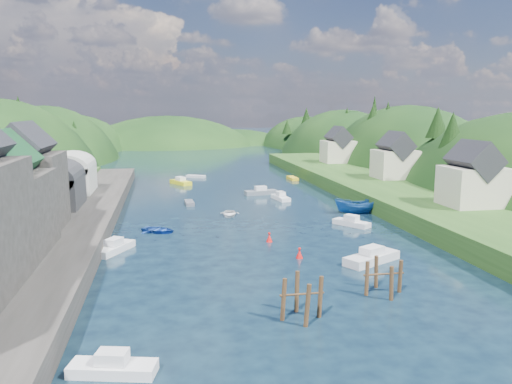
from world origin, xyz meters
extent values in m
plane|color=black|center=(0.00, 50.00, 0.00)|extent=(600.00, 600.00, 0.00)
ellipsoid|color=black|center=(-45.00, 75.00, -9.10)|extent=(44.00, 75.56, 52.00)
ellipsoid|color=black|center=(-45.00, 118.00, -8.43)|extent=(44.00, 75.56, 48.19)
ellipsoid|color=black|center=(-45.00, 160.00, -6.82)|extent=(44.00, 75.56, 39.00)
ellipsoid|color=black|center=(45.00, 75.00, -8.40)|extent=(36.00, 75.56, 48.00)
ellipsoid|color=black|center=(45.00, 118.00, -7.78)|extent=(36.00, 75.56, 44.49)
ellipsoid|color=black|center=(45.00, 160.00, -6.30)|extent=(36.00, 75.56, 36.00)
ellipsoid|color=black|center=(-10.00, 170.00, -10.00)|extent=(80.00, 60.00, 44.00)
ellipsoid|color=black|center=(18.00, 180.00, -12.00)|extent=(70.00, 56.00, 36.00)
cone|color=black|center=(-40.22, 65.10, 12.46)|extent=(4.73, 4.73, 5.38)
cone|color=black|center=(-40.33, 74.57, 13.44)|extent=(4.34, 4.34, 7.69)
cone|color=black|center=(-37.58, 80.81, 8.35)|extent=(5.28, 5.28, 5.02)
cone|color=black|center=(-42.60, 94.77, 12.29)|extent=(4.77, 4.77, 6.50)
cone|color=black|center=(-34.58, 103.09, 8.77)|extent=(4.07, 4.07, 5.56)
cone|color=black|center=(-40.10, 117.59, 10.17)|extent=(4.56, 4.56, 8.93)
cone|color=black|center=(-43.84, 125.11, 8.05)|extent=(4.75, 4.75, 5.44)
cone|color=black|center=(-37.63, 135.11, 9.10)|extent=(4.27, 4.27, 7.49)
cone|color=black|center=(34.50, 39.34, 10.43)|extent=(5.29, 5.29, 7.60)
cone|color=black|center=(36.82, 47.91, 12.28)|extent=(4.07, 4.07, 5.58)
cone|color=black|center=(38.16, 61.73, 8.24)|extent=(3.40, 3.40, 5.94)
cone|color=black|center=(40.32, 75.83, 11.74)|extent=(4.94, 4.94, 9.43)
cone|color=black|center=(37.30, 77.19, 12.48)|extent=(5.25, 5.25, 6.86)
cone|color=black|center=(43.95, 91.90, 13.35)|extent=(3.36, 3.36, 9.77)
cone|color=black|center=(42.54, 108.37, 11.15)|extent=(4.57, 4.57, 7.99)
cone|color=black|center=(41.25, 119.45, 8.93)|extent=(3.59, 3.59, 5.98)
cone|color=black|center=(36.39, 130.48, 11.89)|extent=(4.14, 4.14, 6.59)
cone|color=black|center=(32.48, 141.83, 8.18)|extent=(3.83, 3.83, 5.05)
cube|color=#2D2B28|center=(-24.00, 20.00, 1.00)|extent=(12.00, 110.00, 2.00)
cube|color=#2D2B28|center=(-26.00, 12.00, 5.50)|extent=(8.00, 9.00, 7.00)
cube|color=#2D2B28|center=(-26.00, 21.00, 6.00)|extent=(7.00, 8.00, 8.00)
cube|color=black|center=(-26.00, 21.00, 10.84)|extent=(5.15, 8.32, 5.15)
cube|color=#2D2D30|center=(-26.00, 33.00, 4.00)|extent=(7.00, 9.00, 4.00)
cylinder|color=#2D2D30|center=(-26.00, 33.00, 6.00)|extent=(7.00, 9.00, 7.00)
cube|color=#B2B2A8|center=(-26.00, 45.00, 4.00)|extent=(7.00, 9.00, 4.00)
cylinder|color=#B2B2A8|center=(-26.00, 45.00, 6.00)|extent=(7.00, 9.00, 7.00)
cube|color=#234719|center=(25.00, 40.00, 1.20)|extent=(16.00, 120.00, 2.40)
cube|color=beige|center=(27.00, 22.00, 4.90)|extent=(7.00, 6.00, 5.00)
cube|color=black|center=(27.00, 22.00, 8.24)|extent=(5.15, 6.24, 5.15)
cube|color=beige|center=(29.00, 48.00, 4.90)|extent=(7.00, 6.00, 5.00)
cube|color=black|center=(29.00, 48.00, 8.24)|extent=(5.15, 6.24, 5.15)
cube|color=beige|center=(28.00, 75.00, 4.90)|extent=(7.00, 6.00, 5.00)
cube|color=black|center=(28.00, 75.00, 8.24)|extent=(5.15, 6.24, 5.15)
cylinder|color=#382314|center=(-1.03, -2.56, 1.21)|extent=(0.32, 0.32, 3.62)
cylinder|color=#382314|center=(-2.37, -1.22, 1.21)|extent=(0.32, 0.32, 3.62)
cylinder|color=#382314|center=(-3.71, -2.56, 1.21)|extent=(0.32, 0.32, 3.62)
cylinder|color=#382314|center=(-2.37, -3.90, 1.21)|extent=(0.32, 0.32, 3.62)
cylinder|color=#382314|center=(-2.37, -2.56, 1.81)|extent=(3.22, 0.16, 0.16)
cylinder|color=#382314|center=(6.80, 0.90, 1.07)|extent=(0.32, 0.32, 3.34)
cylinder|color=#382314|center=(5.38, 2.32, 1.07)|extent=(0.32, 0.32, 3.34)
cylinder|color=#382314|center=(3.96, 0.90, 1.07)|extent=(0.32, 0.32, 3.34)
cylinder|color=#382314|center=(5.38, -0.52, 1.07)|extent=(0.32, 0.32, 3.34)
cylinder|color=#382314|center=(5.38, 0.90, 1.64)|extent=(3.41, 0.16, 0.16)
cone|color=red|center=(1.33, 11.45, 0.45)|extent=(0.70, 0.70, 0.90)
sphere|color=red|center=(1.33, 11.45, 0.95)|extent=(0.30, 0.30, 0.30)
cone|color=red|center=(-0.33, 18.06, 0.45)|extent=(0.70, 0.70, 0.90)
sphere|color=red|center=(-0.33, 18.06, 0.95)|extent=(0.30, 0.30, 0.30)
cube|color=yellow|center=(14.74, 65.58, 0.28)|extent=(1.63, 4.48, 0.62)
cube|color=white|center=(-14.80, -7.90, 0.31)|extent=(5.09, 2.70, 0.68)
cube|color=silver|center=(-14.80, -7.90, 1.03)|extent=(1.92, 1.49, 0.70)
cube|color=white|center=(6.90, 43.22, 0.30)|extent=(2.37, 5.02, 0.68)
cube|color=silver|center=(6.90, 43.22, 1.03)|extent=(1.38, 1.85, 0.70)
cube|color=silver|center=(11.58, 23.81, 0.30)|extent=(4.11, 4.86, 0.68)
cube|color=silver|center=(11.58, 23.81, 1.03)|extent=(1.89, 2.03, 0.70)
cube|color=slate|center=(4.66, 48.73, 0.35)|extent=(5.69, 2.47, 0.77)
cube|color=silver|center=(4.66, 48.73, 1.12)|extent=(2.07, 1.50, 0.70)
cube|color=silver|center=(7.84, 8.86, 0.39)|extent=(6.44, 4.76, 0.87)
cube|color=silver|center=(7.84, 8.86, 1.22)|extent=(2.60, 2.30, 0.70)
cube|color=yellow|center=(-8.56, 63.27, 0.36)|extent=(4.24, 5.87, 0.79)
cube|color=silver|center=(-8.56, 63.27, 1.14)|extent=(2.06, 2.35, 0.70)
cube|color=silver|center=(-5.01, 72.28, 0.26)|extent=(4.32, 3.23, 0.58)
imported|color=silver|center=(-2.94, 32.61, 0.25)|extent=(3.40, 4.32, 0.81)
imported|color=#1A4C8F|center=(14.77, 30.68, 0.98)|extent=(6.23, 3.53, 2.27)
cube|color=silver|center=(-17.00, 17.09, 0.34)|extent=(4.14, 5.51, 0.75)
cube|color=silver|center=(-17.00, 17.09, 1.10)|extent=(1.99, 2.23, 0.70)
cube|color=#52545D|center=(-7.96, 41.92, 0.24)|extent=(1.44, 3.86, 0.53)
imported|color=#1B4299|center=(-12.55, 24.78, 0.29)|extent=(5.22, 4.81, 0.88)
camera|label=1|loc=(-11.62, -34.79, 14.68)|focal=35.00mm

